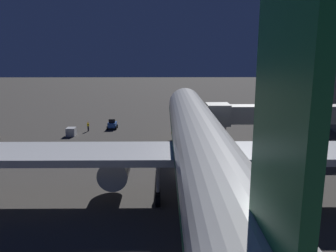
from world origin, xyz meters
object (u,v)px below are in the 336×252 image
Objects in this scene: baggage_tug_spare at (112,125)px; traffic_cone_nose_port at (196,132)px; traffic_cone_nose_starboard at (172,132)px; airliner_at_gate at (201,145)px; ground_crew_under_port_wing at (88,126)px; apron_floodlight_mast at (332,75)px; baggage_container_near_belt at (71,132)px; jet_bridge at (264,114)px.

baggage_tug_spare reaches higher than traffic_cone_nose_port.
traffic_cone_nose_port is at bearing 166.48° from baggage_tug_spare.
traffic_cone_nose_port is 4.40m from traffic_cone_nose_starboard.
airliner_at_gate is 35.18m from ground_crew_under_port_wing.
airliner_at_gate reaches higher than traffic_cone_nose_starboard.
apron_floodlight_mast is at bearing 176.14° from ground_crew_under_port_wing.
apron_floodlight_mast is 32.74× the size of traffic_cone_nose_starboard.
baggage_container_near_belt is 4.17m from ground_crew_under_port_wing.
apron_floodlight_mast is at bearing 177.76° from traffic_cone_nose_starboard.
ground_crew_under_port_wing is at bearing -59.52° from airliner_at_gate.
jet_bridge is 35.54× the size of traffic_cone_nose_starboard.
baggage_tug_spare is 1.28× the size of ground_crew_under_port_wing.
traffic_cone_nose_port is (-22.11, -1.69, -0.44)m from baggage_container_near_belt.
jet_bridge is at bearing 146.22° from baggage_tug_spare.
baggage_container_near_belt is at bearing 0.76° from apron_floodlight_mast.
ground_crew_under_port_wing is (43.19, -2.92, -9.45)m from apron_floodlight_mast.
traffic_cone_nose_starboard is (-15.49, 1.83, -0.72)m from ground_crew_under_port_wing.
baggage_container_near_belt is at bearing 5.45° from traffic_cone_nose_starboard.
apron_floodlight_mast is at bearing 172.89° from baggage_tug_spare.
baggage_tug_spare is 11.94m from traffic_cone_nose_starboard.
jet_bridge is 15.94m from traffic_cone_nose_port.
baggage_tug_spare is (24.17, -16.17, -4.90)m from jet_bridge.
airliner_at_gate is 19.10m from jet_bridge.
apron_floodlight_mast is 44.31m from ground_crew_under_port_wing.
airliner_at_gate is at bearing 120.48° from ground_crew_under_port_wing.
baggage_tug_spare is at bearing -7.11° from apron_floodlight_mast.
jet_bridge is 29.49m from baggage_tug_spare.
traffic_cone_nose_starboard is at bearing -85.54° from airliner_at_gate.
airliner_at_gate is 37.56m from apron_floodlight_mast.
airliner_at_gate is 25.41× the size of baggage_tug_spare.
apron_floodlight_mast is 10.01× the size of ground_crew_under_port_wing.
baggage_tug_spare is (13.51, -32.01, -4.79)m from airliner_at_gate.
ground_crew_under_port_wing is (17.69, -30.06, -4.58)m from airliner_at_gate.
airliner_at_gate is 106.05× the size of traffic_cone_nose_port.
airliner_at_gate is at bearing 56.09° from jet_bridge.
ground_crew_under_port_wing is 3.27× the size of traffic_cone_nose_starboard.
apron_floodlight_mast is (-14.84, -11.30, 4.76)m from jet_bridge.
apron_floodlight_mast is at bearing 177.33° from traffic_cone_nose_port.
traffic_cone_nose_port is (-19.89, 1.83, -0.72)m from ground_crew_under_port_wing.
jet_bridge is 32.06m from ground_crew_under_port_wing.
traffic_cone_nose_port is (-15.71, 3.78, -0.50)m from baggage_tug_spare.
airliner_at_gate is 32.54× the size of baggage_container_near_belt.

